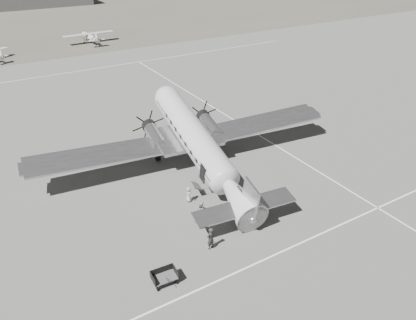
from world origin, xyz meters
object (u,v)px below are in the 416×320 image
object	(u,v)px
dc3_airliner	(197,144)
passenger	(189,194)
light_plane_right	(90,38)
baggage_cart_near	(203,217)
ground_crew	(210,238)
ramp_agent	(202,211)
baggage_cart_far	(164,277)

from	to	relation	value
dc3_airliner	passenger	bearing A→B (deg)	-122.16
light_plane_right	baggage_cart_near	size ratio (longest dim) A/B	7.42
passenger	light_plane_right	bearing A→B (deg)	-14.74
dc3_airliner	ground_crew	bearing A→B (deg)	-108.88
ramp_agent	dc3_airliner	bearing A→B (deg)	-25.87
dc3_airliner	light_plane_right	xyz separation A→B (m)	(7.03, 59.61, -1.92)
dc3_airliner	ramp_agent	distance (m)	8.24
light_plane_right	baggage_cart_near	distance (m)	67.80
light_plane_right	passenger	distance (m)	64.69
light_plane_right	baggage_cart_near	xyz separation A→B (m)	(-10.71, -66.95, -0.73)
passenger	ground_crew	bearing A→B (deg)	160.47
ground_crew	ramp_agent	bearing A→B (deg)	-125.81
passenger	ramp_agent	bearing A→B (deg)	168.33
light_plane_right	passenger	bearing A→B (deg)	-102.48
baggage_cart_near	passenger	size ratio (longest dim) A/B	1.02
light_plane_right	ramp_agent	world-z (taller)	light_plane_right
baggage_cart_near	ground_crew	world-z (taller)	ground_crew
ground_crew	ramp_agent	xyz separation A→B (m)	(1.27, 3.49, -0.12)
baggage_cart_far	ramp_agent	size ratio (longest dim) A/B	1.10
dc3_airliner	light_plane_right	size ratio (longest dim) A/B	2.91
dc3_airliner	baggage_cart_far	xyz separation A→B (m)	(-9.44, -11.93, -2.56)
light_plane_right	baggage_cart_far	bearing A→B (deg)	-106.22
dc3_airliner	baggage_cart_far	size ratio (longest dim) A/B	17.81
baggage_cart_near	passenger	xyz separation A→B (m)	(0.33, 3.10, 0.31)
baggage_cart_near	passenger	world-z (taller)	passenger
light_plane_right	ramp_agent	distance (m)	67.50
light_plane_right	passenger	xyz separation A→B (m)	(-10.38, -63.85, -0.42)
ground_crew	passenger	size ratio (longest dim) A/B	1.29
light_plane_right	passenger	world-z (taller)	light_plane_right
light_plane_right	ground_crew	world-z (taller)	light_plane_right
baggage_cart_near	ground_crew	size ratio (longest dim) A/B	0.79
ramp_agent	passenger	size ratio (longest dim) A/B	1.13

